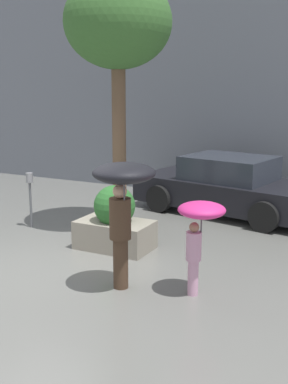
# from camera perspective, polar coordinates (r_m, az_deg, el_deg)

# --- Properties ---
(ground_plane) EXTENTS (40.00, 40.00, 0.00)m
(ground_plane) POSITION_cam_1_polar(r_m,az_deg,el_deg) (8.02, -11.91, -8.83)
(ground_plane) COLOR slate
(building_facade) EXTENTS (18.00, 0.30, 6.00)m
(building_facade) POSITION_cam_1_polar(r_m,az_deg,el_deg) (13.17, 5.91, 12.89)
(building_facade) COLOR slate
(building_facade) RESTS_ON ground
(planter_box) EXTENTS (1.34, 0.80, 1.16)m
(planter_box) POSITION_cam_1_polar(r_m,az_deg,el_deg) (8.65, -3.49, -3.62)
(planter_box) COLOR gray
(planter_box) RESTS_ON ground
(person_adult) EXTENTS (0.87, 0.87, 1.86)m
(person_adult) POSITION_cam_1_polar(r_m,az_deg,el_deg) (6.63, -2.53, -0.08)
(person_adult) COLOR #473323
(person_adult) RESTS_ON ground
(person_child) EXTENTS (0.66, 0.66, 1.34)m
(person_child) POSITION_cam_1_polar(r_m,az_deg,el_deg) (6.59, 6.59, -3.59)
(person_child) COLOR #D199B7
(person_child) RESTS_ON ground
(parked_car_near) EXTENTS (4.46, 2.61, 1.32)m
(parked_car_near) POSITION_cam_1_polar(r_m,az_deg,el_deg) (11.23, 9.98, 0.58)
(parked_car_near) COLOR black
(parked_car_near) RESTS_ON ground
(street_tree) EXTENTS (2.05, 2.05, 4.92)m
(street_tree) POSITION_cam_1_polar(r_m,az_deg,el_deg) (9.56, -3.11, 19.00)
(street_tree) COLOR brown
(street_tree) RESTS_ON ground
(parking_meter) EXTENTS (0.14, 0.14, 1.15)m
(parking_meter) POSITION_cam_1_polar(r_m,az_deg,el_deg) (10.11, -13.37, 0.45)
(parking_meter) COLOR #595B60
(parking_meter) RESTS_ON ground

